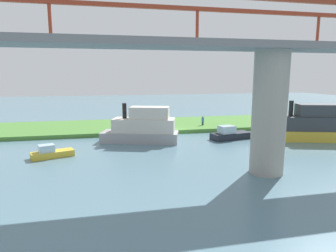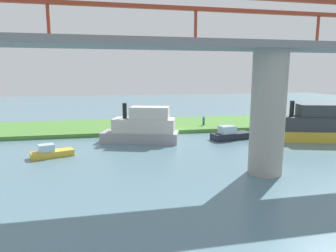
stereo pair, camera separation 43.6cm
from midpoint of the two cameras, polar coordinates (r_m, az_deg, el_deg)
name	(u,v)px [view 2 (the right image)]	position (r m, az deg, el deg)	size (l,w,h in m)	color
ground_plane	(171,134)	(39.42, 0.94, -1.58)	(160.00, 160.00, 0.00)	slate
grassy_bank	(163,125)	(45.15, -0.72, 0.20)	(80.00, 12.00, 0.50)	#4C8438
bridge_pylon	(268,114)	(24.29, 19.14, 2.26)	(2.64, 2.64, 9.63)	#9E998E
bridge_span	(272,43)	(24.24, 19.84, 14.80)	(74.85, 4.30, 3.25)	slate
person_on_bank	(204,120)	(43.71, 7.16, 1.06)	(0.49, 0.49, 1.39)	#2D334C
mooring_post	(126,127)	(40.05, -7.85, -0.20)	(0.20, 0.20, 0.78)	brown
motorboat_red	(143,128)	(34.80, -4.56, -0.31)	(9.39, 5.50, 4.55)	#99999E
pontoon_yellow	(310,126)	(39.37, 25.88, 0.03)	(9.83, 5.62, 4.77)	gold
motorboat_white	(51,152)	(30.52, -21.24, -4.75)	(4.09, 2.57, 1.28)	gold
skiff_small	(230,134)	(37.02, 12.24, -1.60)	(5.35, 2.83, 1.70)	#1E232D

